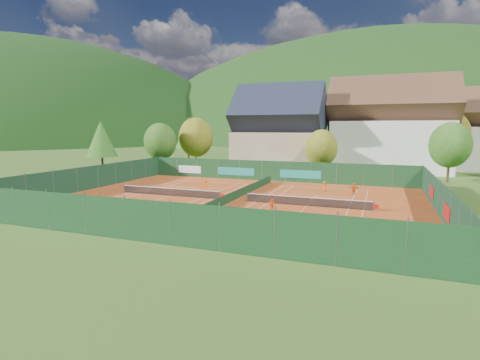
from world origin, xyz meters
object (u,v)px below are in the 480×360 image
object	(u,v)px
hotel_block_a	(390,130)
player_left_near	(97,200)
chalet	(279,134)
player_right_near	(272,205)
player_left_far	(206,185)
player_right_far_a	(324,186)
ball_hopper	(315,236)
hotel_block_b	(469,134)
player_left_mid	(121,204)
player_right_far_b	(354,189)

from	to	relation	value
hotel_block_a	player_left_near	xyz separation A→B (m)	(-27.45, -44.05, -6.66)
chalet	player_right_near	xyz separation A→B (m)	(8.39, -33.76, -6.00)
player_left_far	player_right_far_a	size ratio (longest dim) A/B	1.12
chalet	hotel_block_a	world-z (taller)	hotel_block_a
ball_hopper	player_right_near	size ratio (longest dim) A/B	0.64
ball_hopper	player_right_far_a	xyz separation A→B (m)	(-2.50, 21.87, 0.09)
hotel_block_b	player_left_mid	distance (m)	65.09
player_left_near	player_right_near	distance (m)	17.38
player_left_mid	player_right_far_a	world-z (taller)	player_right_far_a
chalet	hotel_block_b	distance (m)	35.85
ball_hopper	player_left_far	distance (m)	23.83
chalet	ball_hopper	size ratio (longest dim) A/B	20.25
player_left_mid	player_left_near	bearing A→B (deg)	-160.85
hotel_block_a	ball_hopper	bearing A→B (deg)	-96.02
hotel_block_a	hotel_block_b	distance (m)	16.14
chalet	player_left_near	size ratio (longest dim) A/B	11.25
ball_hopper	player_left_far	world-z (taller)	player_left_far
ball_hopper	player_left_mid	bearing A→B (deg)	167.87
chalet	player_left_far	bearing A→B (deg)	-96.10
player_left_near	player_right_far_a	bearing A→B (deg)	15.10
player_right_near	player_right_far_b	bearing A→B (deg)	14.48
hotel_block_b	player_right_near	bearing A→B (deg)	-117.26
player_left_near	player_right_far_a	size ratio (longest dim) A/B	1.12
hotel_block_a	player_right_near	distance (m)	41.70
player_left_far	player_right_near	xyz separation A→B (m)	(11.09, -8.51, -0.09)
player_left_mid	player_left_far	xyz separation A→B (m)	(2.76, 12.93, 0.09)
ball_hopper	player_left_near	world-z (taller)	player_left_near
player_right_far_b	hotel_block_b	bearing A→B (deg)	-125.78
player_left_near	player_left_far	distance (m)	14.04
player_left_far	hotel_block_b	bearing A→B (deg)	-115.33
player_right_far_b	player_left_near	bearing A→B (deg)	26.55
hotel_block_b	player_left_near	bearing A→B (deg)	-128.53
chalet	ball_hopper	world-z (taller)	chalet
player_left_mid	player_left_far	size ratio (longest dim) A/B	0.87
player_left_mid	hotel_block_b	bearing A→B (deg)	75.16
player_right_far_a	player_left_mid	bearing A→B (deg)	51.89
hotel_block_b	player_right_far_b	size ratio (longest dim) A/B	12.20
hotel_block_b	ball_hopper	bearing A→B (deg)	-108.73
chalet	player_right_far_a	distance (m)	24.18
hotel_block_b	ball_hopper	xyz separation A→B (m)	(-19.10, -56.34, -6.06)
player_left_mid	player_right_near	distance (m)	14.54
chalet	player_right_far_b	distance (m)	26.81
hotel_block_b	player_right_far_a	world-z (taller)	hotel_block_b
player_left_near	player_left_mid	bearing A→B (deg)	-28.83
player_right_far_a	ball_hopper	bearing A→B (deg)	102.00
player_right_far_a	player_right_near	bearing A→B (deg)	82.73
player_right_far_a	player_right_far_b	distance (m)	3.70
ball_hopper	player_left_far	bearing A→B (deg)	134.16
player_left_far	player_right_far_b	bearing A→B (deg)	-150.88
player_right_near	chalet	bearing A→B (deg)	56.52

